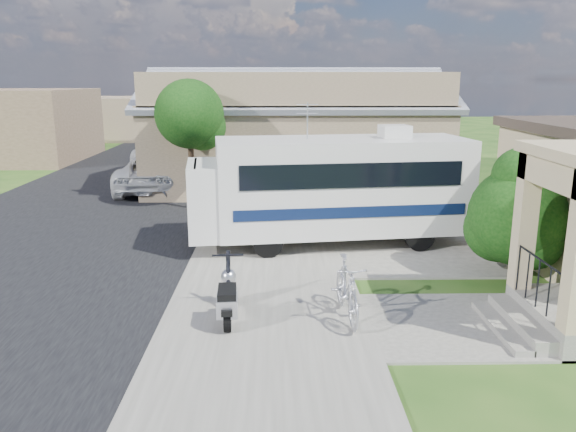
{
  "coord_description": "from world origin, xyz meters",
  "views": [
    {
      "loc": [
        -0.75,
        -10.77,
        4.54
      ],
      "look_at": [
        -0.5,
        2.5,
        1.3
      ],
      "focal_mm": 35.0,
      "sensor_mm": 36.0,
      "label": 1
    }
  ],
  "objects_px": {
    "scooter": "(228,298)",
    "pickup_truck": "(154,172)",
    "motorhome": "(331,186)",
    "bicycle": "(347,292)",
    "van": "(175,147)",
    "garden_hose": "(506,308)",
    "shrub": "(520,212)"
  },
  "relations": [
    {
      "from": "van",
      "to": "garden_hose",
      "type": "height_order",
      "value": "van"
    },
    {
      "from": "scooter",
      "to": "motorhome",
      "type": "bearing_deg",
      "value": 61.66
    },
    {
      "from": "scooter",
      "to": "bicycle",
      "type": "distance_m",
      "value": 2.27
    },
    {
      "from": "scooter",
      "to": "van",
      "type": "relative_size",
      "value": 0.26
    },
    {
      "from": "scooter",
      "to": "bicycle",
      "type": "relative_size",
      "value": 0.9
    },
    {
      "from": "scooter",
      "to": "pickup_truck",
      "type": "xyz_separation_m",
      "value": [
        -4.22,
        13.37,
        0.26
      ]
    },
    {
      "from": "scooter",
      "to": "van",
      "type": "xyz_separation_m",
      "value": [
        -4.64,
        20.61,
        0.46
      ]
    },
    {
      "from": "bicycle",
      "to": "shrub",
      "type": "bearing_deg",
      "value": 24.64
    },
    {
      "from": "shrub",
      "to": "bicycle",
      "type": "xyz_separation_m",
      "value": [
        -4.28,
        -2.42,
        -0.99
      ]
    },
    {
      "from": "motorhome",
      "to": "van",
      "type": "xyz_separation_m",
      "value": [
        -7.08,
        15.37,
        -0.7
      ]
    },
    {
      "from": "scooter",
      "to": "van",
      "type": "distance_m",
      "value": 21.13
    },
    {
      "from": "shrub",
      "to": "van",
      "type": "relative_size",
      "value": 0.46
    },
    {
      "from": "bicycle",
      "to": "pickup_truck",
      "type": "distance_m",
      "value": 14.8
    },
    {
      "from": "scooter",
      "to": "garden_hose",
      "type": "xyz_separation_m",
      "value": [
        5.5,
        0.37,
        -0.41
      ]
    },
    {
      "from": "motorhome",
      "to": "pickup_truck",
      "type": "distance_m",
      "value": 10.54
    },
    {
      "from": "pickup_truck",
      "to": "van",
      "type": "distance_m",
      "value": 7.26
    },
    {
      "from": "garden_hose",
      "to": "motorhome",
      "type": "bearing_deg",
      "value": 122.12
    },
    {
      "from": "shrub",
      "to": "van",
      "type": "xyz_separation_m",
      "value": [
        -11.19,
        18.12,
        -0.6
      ]
    },
    {
      "from": "pickup_truck",
      "to": "van",
      "type": "xyz_separation_m",
      "value": [
        -0.43,
        7.25,
        0.21
      ]
    },
    {
      "from": "scooter",
      "to": "bicycle",
      "type": "xyz_separation_m",
      "value": [
        2.27,
        0.07,
        0.07
      ]
    },
    {
      "from": "pickup_truck",
      "to": "van",
      "type": "bearing_deg",
      "value": -89.47
    },
    {
      "from": "van",
      "to": "bicycle",
      "type": "bearing_deg",
      "value": -59.56
    },
    {
      "from": "motorhome",
      "to": "van",
      "type": "relative_size",
      "value": 1.17
    },
    {
      "from": "motorhome",
      "to": "garden_hose",
      "type": "bearing_deg",
      "value": -65.06
    },
    {
      "from": "motorhome",
      "to": "bicycle",
      "type": "bearing_deg",
      "value": -99.02
    },
    {
      "from": "bicycle",
      "to": "pickup_truck",
      "type": "bearing_deg",
      "value": 111.14
    },
    {
      "from": "bicycle",
      "to": "garden_hose",
      "type": "xyz_separation_m",
      "value": [
        3.23,
        0.3,
        -0.49
      ]
    },
    {
      "from": "shrub",
      "to": "garden_hose",
      "type": "height_order",
      "value": "shrub"
    },
    {
      "from": "motorhome",
      "to": "bicycle",
      "type": "xyz_separation_m",
      "value": [
        -0.17,
        -5.18,
        -1.09
      ]
    },
    {
      "from": "shrub",
      "to": "pickup_truck",
      "type": "bearing_deg",
      "value": 134.72
    },
    {
      "from": "motorhome",
      "to": "bicycle",
      "type": "relative_size",
      "value": 4.01
    },
    {
      "from": "bicycle",
      "to": "pickup_truck",
      "type": "height_order",
      "value": "pickup_truck"
    }
  ]
}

